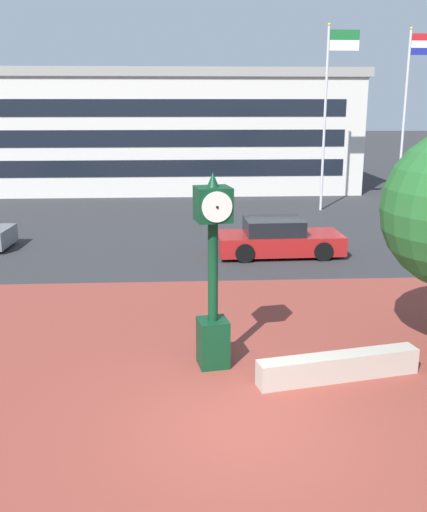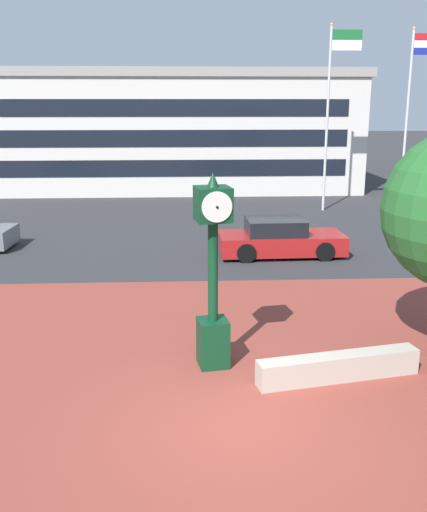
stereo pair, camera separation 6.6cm
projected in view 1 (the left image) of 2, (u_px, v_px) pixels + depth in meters
name	position (u px, v px, depth m)	size (l,w,h in m)	color
ground_plane	(243.00, 425.00, 9.52)	(200.00, 200.00, 0.00)	#2D2D30
plaza_brick_paving	(232.00, 371.00, 11.44)	(44.00, 11.97, 0.01)	brown
planter_wall	(338.00, 367.00, 11.07)	(3.20, 0.40, 0.50)	#ADA393
street_clock	(213.00, 277.00, 11.24)	(0.74, 0.79, 3.86)	#0C381E
car_street_near	(278.00, 239.00, 19.99)	(4.29, 1.99, 1.28)	maroon
flagpole_primary	(328.00, 105.00, 27.30)	(1.50, 0.14, 8.58)	silver
flagpole_secondary	(409.00, 105.00, 27.51)	(1.65, 0.14, 8.44)	silver
civic_building	(157.00, 128.00, 38.25)	(23.83, 14.32, 6.93)	beige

